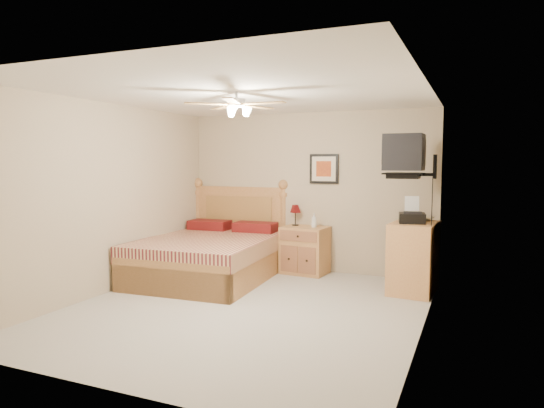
% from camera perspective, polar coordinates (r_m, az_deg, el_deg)
% --- Properties ---
extents(floor, '(4.50, 4.50, 0.00)m').
position_cam_1_polar(floor, '(5.86, -3.13, -12.18)').
color(floor, '#A6A196').
rests_on(floor, ground).
extents(ceiling, '(4.00, 4.50, 0.04)m').
position_cam_1_polar(ceiling, '(5.65, -3.25, 12.81)').
color(ceiling, white).
rests_on(ceiling, ground).
extents(wall_back, '(4.00, 0.04, 2.50)m').
position_cam_1_polar(wall_back, '(7.70, 4.23, 1.41)').
color(wall_back, tan).
rests_on(wall_back, ground).
extents(wall_front, '(4.00, 0.04, 2.50)m').
position_cam_1_polar(wall_front, '(3.75, -18.58, -2.63)').
color(wall_front, tan).
rests_on(wall_front, ground).
extents(wall_left, '(0.04, 4.50, 2.50)m').
position_cam_1_polar(wall_left, '(6.75, -18.61, 0.65)').
color(wall_left, tan).
rests_on(wall_left, ground).
extents(wall_right, '(0.04, 4.50, 2.50)m').
position_cam_1_polar(wall_right, '(5.07, 17.54, -0.68)').
color(wall_right, tan).
rests_on(wall_right, ground).
extents(bed, '(1.84, 2.34, 1.46)m').
position_cam_1_polar(bed, '(7.21, -7.44, -3.04)').
color(bed, '#A06C35').
rests_on(bed, ground).
extents(nightstand, '(0.71, 0.56, 0.73)m').
position_cam_1_polar(nightstand, '(7.56, 3.90, -5.42)').
color(nightstand, '#BA7E3A').
rests_on(nightstand, ground).
extents(table_lamp, '(0.18, 0.18, 0.33)m').
position_cam_1_polar(table_lamp, '(7.63, 2.76, -1.32)').
color(table_lamp, '#580D0F').
rests_on(table_lamp, nightstand).
extents(lotion_bottle, '(0.11, 0.11, 0.22)m').
position_cam_1_polar(lotion_bottle, '(7.43, 4.97, -1.92)').
color(lotion_bottle, silver).
rests_on(lotion_bottle, nightstand).
extents(framed_picture, '(0.46, 0.04, 0.46)m').
position_cam_1_polar(framed_picture, '(7.58, 6.14, 4.13)').
color(framed_picture, black).
rests_on(framed_picture, wall_back).
extents(dresser, '(0.61, 0.83, 0.93)m').
position_cam_1_polar(dresser, '(6.72, 16.33, -6.05)').
color(dresser, '#C27545').
rests_on(dresser, ground).
extents(fax_machine, '(0.38, 0.40, 0.35)m').
position_cam_1_polar(fax_machine, '(6.54, 16.17, -0.67)').
color(fax_machine, black).
rests_on(fax_machine, dresser).
extents(magazine_lower, '(0.20, 0.26, 0.02)m').
position_cam_1_polar(magazine_lower, '(6.96, 16.61, -1.69)').
color(magazine_lower, beige).
rests_on(magazine_lower, dresser).
extents(magazine_upper, '(0.21, 0.28, 0.02)m').
position_cam_1_polar(magazine_upper, '(6.96, 16.85, -1.52)').
color(magazine_upper, tan).
rests_on(magazine_upper, magazine_lower).
extents(wall_tv, '(0.56, 0.46, 0.58)m').
position_cam_1_polar(wall_tv, '(6.41, 16.60, 5.50)').
color(wall_tv, black).
rests_on(wall_tv, wall_right).
extents(ceiling_fan, '(1.14, 1.14, 0.28)m').
position_cam_1_polar(ceiling_fan, '(5.46, -4.19, 11.60)').
color(ceiling_fan, white).
rests_on(ceiling_fan, ceiling).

